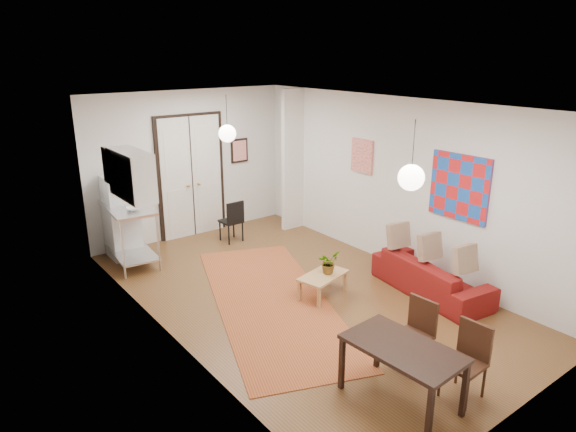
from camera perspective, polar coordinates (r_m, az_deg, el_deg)
floor at (r=8.06m, az=1.24°, el=-8.68°), size 7.00×7.00×0.00m
ceiling at (r=7.24m, az=1.39°, el=12.30°), size 4.20×7.00×0.02m
wall_back at (r=10.40m, az=-10.87°, el=5.64°), size 4.20×0.02×2.90m
wall_front at (r=5.43m, az=25.22°, el=-7.37°), size 4.20×0.02×2.90m
wall_left at (r=6.49m, az=-13.36°, el=-2.04°), size 0.02×7.00×2.90m
wall_right at (r=8.94m, az=11.91°, el=3.57°), size 0.02×7.00×2.90m
double_doors at (r=10.42m, az=-10.67°, el=4.26°), size 1.44×0.06×2.50m
stub_partition at (r=10.58m, az=0.52°, el=6.17°), size 0.50×0.10×2.90m
wall_cabinet at (r=7.77m, az=-17.00°, el=4.43°), size 0.35×1.00×0.70m
painting_popart at (r=8.14m, az=18.50°, el=3.06°), size 0.05×1.00×1.00m
painting_abstract at (r=9.37m, az=8.25°, el=6.63°), size 0.05×0.50×0.60m
poster_back at (r=10.89m, az=-5.41°, el=7.24°), size 0.40×0.03×0.50m
print_left at (r=8.17m, az=-19.28°, el=5.21°), size 0.03×0.44×0.54m
pendant_back at (r=8.96m, az=-6.76°, el=9.10°), size 0.30×0.30×0.80m
pendant_front at (r=5.94m, az=13.53°, el=4.18°), size 0.30×0.30×0.80m
kilim_rug at (r=7.85m, az=-1.86°, el=-9.40°), size 3.05×4.60×0.01m
sofa at (r=8.28m, az=15.61°, el=-6.43°), size 2.05×1.03×0.57m
coffee_table at (r=7.90m, az=3.93°, el=-6.81°), size 0.88×0.62×0.36m
potted_plant at (r=7.87m, az=4.51°, el=-5.16°), size 0.34×0.37×0.35m
kitchen_counter at (r=9.39m, az=-17.26°, el=-0.97°), size 0.80×1.41×1.04m
bowl at (r=9.01m, az=-16.81°, el=0.79°), size 0.26×0.26×0.06m
soap_bottle at (r=9.47m, az=-18.33°, el=1.96°), size 0.11×0.11×0.22m
fridge at (r=9.68m, az=-17.97°, el=-0.10°), size 0.54×0.54×1.51m
dining_table at (r=5.67m, az=12.61°, el=-14.60°), size 0.77×1.26×0.68m
dining_chair_near at (r=6.37m, az=13.12°, el=-12.01°), size 0.42×0.58×0.84m
dining_chair_far at (r=6.02m, az=18.36°, el=-14.39°), size 0.42×0.58×0.84m
black_side_chair at (r=10.18m, az=-6.60°, el=-0.06°), size 0.39×0.39×0.84m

